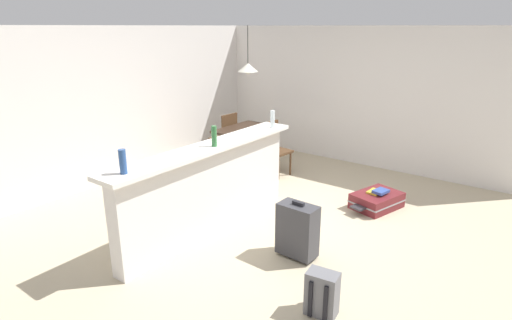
{
  "coord_description": "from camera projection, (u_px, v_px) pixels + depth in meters",
  "views": [
    {
      "loc": [
        -4.15,
        -2.84,
        2.49
      ],
      "look_at": [
        0.17,
        0.37,
        0.75
      ],
      "focal_mm": 29.1,
      "sensor_mm": 36.0,
      "label": 1
    }
  ],
  "objects": [
    {
      "name": "ground_plane",
      "position": [
        271.0,
        223.0,
        5.55
      ],
      "size": [
        13.0,
        13.0,
        0.05
      ],
      "primitive_type": "cube",
      "color": "#BCAD8E"
    },
    {
      "name": "wall_back",
      "position": [
        121.0,
        104.0,
        6.89
      ],
      "size": [
        6.6,
        0.1,
        2.5
      ],
      "primitive_type": "cube",
      "color": "silver",
      "rests_on": "ground_plane"
    },
    {
      "name": "wall_right",
      "position": [
        352.0,
        96.0,
        7.66
      ],
      "size": [
        0.1,
        6.0,
        2.5
      ],
      "primitive_type": "cube",
      "color": "silver",
      "rests_on": "ground_plane"
    },
    {
      "name": "partition_half_wall",
      "position": [
        210.0,
        191.0,
        5.15
      ],
      "size": [
        2.8,
        0.2,
        1.07
      ],
      "primitive_type": "cube",
      "color": "silver",
      "rests_on": "ground_plane"
    },
    {
      "name": "bar_countertop",
      "position": [
        208.0,
        148.0,
        4.98
      ],
      "size": [
        2.96,
        0.4,
        0.05
      ],
      "primitive_type": "cube",
      "color": "white",
      "rests_on": "partition_half_wall"
    },
    {
      "name": "bottle_blue",
      "position": [
        123.0,
        162.0,
        3.99
      ],
      "size": [
        0.07,
        0.07,
        0.24
      ],
      "primitive_type": "cylinder",
      "color": "#284C89",
      "rests_on": "bar_countertop"
    },
    {
      "name": "bottle_green",
      "position": [
        214.0,
        136.0,
        4.91
      ],
      "size": [
        0.06,
        0.06,
        0.25
      ],
      "primitive_type": "cylinder",
      "color": "#2D6B38",
      "rests_on": "bar_countertop"
    },
    {
      "name": "bottle_clear",
      "position": [
        273.0,
        119.0,
        5.82
      ],
      "size": [
        0.06,
        0.06,
        0.24
      ],
      "primitive_type": "cylinder",
      "color": "silver",
      "rests_on": "bar_countertop"
    },
    {
      "name": "dining_table",
      "position": [
        247.0,
        134.0,
        7.45
      ],
      "size": [
        1.1,
        0.8,
        0.74
      ],
      "color": "#332319",
      "rests_on": "ground_plane"
    },
    {
      "name": "dining_chair_near_partition",
      "position": [
        274.0,
        146.0,
        7.16
      ],
      "size": [
        0.44,
        0.44,
        0.93
      ],
      "color": "#4C331E",
      "rests_on": "ground_plane"
    },
    {
      "name": "dining_chair_far_side",
      "position": [
        226.0,
        135.0,
        7.88
      ],
      "size": [
        0.42,
        0.42,
        0.93
      ],
      "color": "#4C331E",
      "rests_on": "ground_plane"
    },
    {
      "name": "pendant_lamp",
      "position": [
        248.0,
        67.0,
        7.0
      ],
      "size": [
        0.34,
        0.34,
        0.79
      ],
      "color": "black"
    },
    {
      "name": "suitcase_flat_maroon",
      "position": [
        377.0,
        200.0,
        5.93
      ],
      "size": [
        0.89,
        0.66,
        0.22
      ],
      "color": "maroon",
      "rests_on": "ground_plane"
    },
    {
      "name": "suitcase_upright_charcoal",
      "position": [
        297.0,
        230.0,
        4.6
      ],
      "size": [
        0.25,
        0.45,
        0.67
      ],
      "color": "#38383D",
      "rests_on": "ground_plane"
    },
    {
      "name": "backpack_grey",
      "position": [
        322.0,
        294.0,
        3.71
      ],
      "size": [
        0.28,
        0.3,
        0.42
      ],
      "color": "slate",
      "rests_on": "ground_plane"
    },
    {
      "name": "book_stack",
      "position": [
        378.0,
        191.0,
        5.88
      ],
      "size": [
        0.25,
        0.28,
        0.06
      ],
      "color": "gold",
      "rests_on": "suitcase_flat_maroon"
    }
  ]
}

